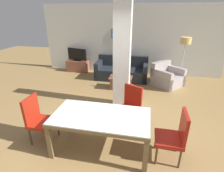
% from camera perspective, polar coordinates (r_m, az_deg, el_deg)
% --- Properties ---
extents(ground_plane, '(18.00, 18.00, 0.00)m').
position_cam_1_polar(ground_plane, '(3.58, -3.33, -19.46)').
color(ground_plane, olive).
extents(back_wall, '(7.20, 0.09, 2.70)m').
position_cam_1_polar(back_wall, '(7.25, 5.93, 14.64)').
color(back_wall, silver).
rests_on(back_wall, ground_plane).
extents(divider_pillar, '(0.42, 0.31, 2.70)m').
position_cam_1_polar(divider_pillar, '(4.48, 3.30, 9.35)').
color(divider_pillar, silver).
rests_on(divider_pillar, ground_plane).
extents(dining_table, '(1.73, 0.91, 0.74)m').
position_cam_1_polar(dining_table, '(3.21, -3.57, -11.69)').
color(dining_table, brown).
rests_on(dining_table, ground_plane).
extents(dining_chair_head_right, '(0.46, 0.46, 0.95)m').
position_cam_1_polar(dining_chair_head_right, '(3.22, 19.69, -14.83)').
color(dining_chair_head_right, maroon).
rests_on(dining_chair_head_right, ground_plane).
extents(dining_chair_far_right, '(0.62, 0.62, 0.95)m').
position_cam_1_polar(dining_chair_far_right, '(3.89, 5.80, -6.41)').
color(dining_chair_far_right, maroon).
rests_on(dining_chair_far_right, ground_plane).
extents(dining_chair_head_left, '(0.46, 0.46, 0.95)m').
position_cam_1_polar(dining_chair_head_left, '(3.75, -22.93, -9.59)').
color(dining_chair_head_left, maroon).
rests_on(dining_chair_head_left, ground_plane).
extents(sofa, '(1.95, 0.87, 0.85)m').
position_cam_1_polar(sofa, '(6.76, 3.18, 4.84)').
color(sofa, '#1E232A').
rests_on(sofa, ground_plane).
extents(armchair, '(1.22, 1.22, 0.80)m').
position_cam_1_polar(armchair, '(6.43, 17.43, 2.67)').
color(armchair, '#A19694').
rests_on(armchair, ground_plane).
extents(coffee_table, '(0.75, 0.47, 0.41)m').
position_cam_1_polar(coffee_table, '(5.87, 2.83, 1.12)').
color(coffee_table, brown).
rests_on(coffee_table, ground_plane).
extents(bottle, '(0.08, 0.08, 0.29)m').
position_cam_1_polar(bottle, '(5.76, 1.04, 4.04)').
color(bottle, '#194C23').
rests_on(bottle, coffee_table).
extents(tv_stand, '(0.94, 0.40, 0.48)m').
position_cam_1_polar(tv_stand, '(7.76, -11.07, 6.48)').
color(tv_stand, brown).
rests_on(tv_stand, ground_plane).
extents(tv_screen, '(0.89, 0.29, 0.52)m').
position_cam_1_polar(tv_screen, '(7.64, -11.35, 9.99)').
color(tv_screen, black).
rests_on(tv_screen, tv_stand).
extents(floor_lamp, '(0.36, 0.36, 1.61)m').
position_cam_1_polar(floor_lamp, '(6.68, 22.80, 12.35)').
color(floor_lamp, '#B7B7BC').
rests_on(floor_lamp, ground_plane).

